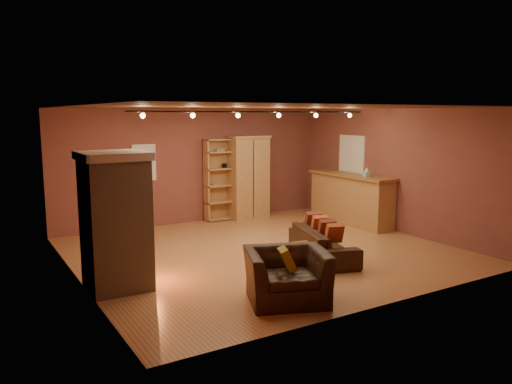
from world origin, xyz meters
TOP-DOWN VIEW (x-y plane):
  - floor at (0.00, 0.00)m, footprint 7.00×7.00m
  - ceiling at (0.00, 0.00)m, footprint 7.00×7.00m
  - back_wall at (0.00, 3.25)m, footprint 7.00×0.02m
  - left_wall at (-3.50, 0.00)m, footprint 0.02×6.50m
  - right_wall at (3.50, 0.00)m, footprint 0.02×6.50m
  - fireplace at (-3.04, -0.60)m, footprint 1.01×0.98m
  - back_window at (-1.30, 3.23)m, footprint 0.56×0.04m
  - bookcase at (0.62, 3.14)m, footprint 0.85×0.33m
  - armoire at (1.37, 2.98)m, footprint 1.05×0.60m
  - bar_counter at (3.20, 1.09)m, footprint 0.68×2.57m
  - tissue_box at (3.15, 0.52)m, footprint 0.14×0.14m
  - right_window at (3.47, 1.40)m, footprint 0.05×0.90m
  - loveseat at (0.70, -0.95)m, footprint 1.12×2.00m
  - armchair at (-1.11, -2.40)m, footprint 1.34×1.11m
  - coffee_table at (0.05, -1.24)m, footprint 0.61×0.61m
  - track_rail at (0.00, 0.20)m, footprint 5.20×0.09m

SIDE VIEW (x-z plane):
  - floor at x=0.00m, z-range 0.00..0.00m
  - coffee_table at x=0.05m, z-range 0.14..0.55m
  - loveseat at x=0.70m, z-range 0.00..0.78m
  - armchair at x=-1.11m, z-range 0.00..1.01m
  - bar_counter at x=3.20m, z-range 0.01..1.23m
  - bookcase at x=0.62m, z-range 0.02..2.08m
  - fireplace at x=-3.04m, z-range 0.00..2.12m
  - armoire at x=1.37m, z-range 0.01..2.14m
  - tissue_box at x=3.15m, z-range 1.20..1.43m
  - back_wall at x=0.00m, z-range 0.00..2.80m
  - left_wall at x=-3.50m, z-range 0.00..2.80m
  - right_wall at x=3.50m, z-range 0.00..2.80m
  - back_window at x=-1.30m, z-range 1.12..1.98m
  - right_window at x=3.47m, z-range 1.15..2.15m
  - track_rail at x=0.00m, z-range 2.62..2.75m
  - ceiling at x=0.00m, z-range 2.80..2.80m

